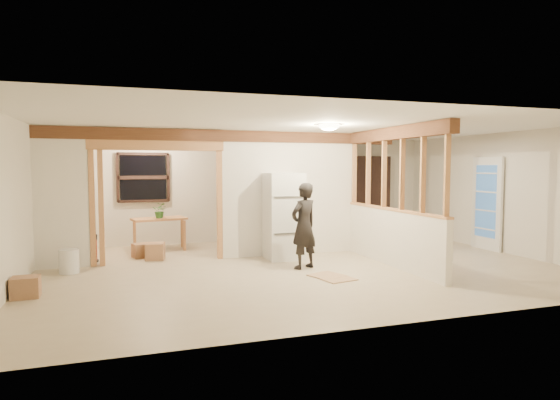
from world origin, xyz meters
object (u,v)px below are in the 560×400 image
object	(u,v)px
woman	(304,226)
shop_vac	(87,249)
refrigerator	(284,216)
bookshelf	(369,196)
work_table	(159,234)

from	to	relation	value
woman	shop_vac	size ratio (longest dim) A/B	2.88
refrigerator	shop_vac	xyz separation A→B (m)	(-3.62, 0.76, -0.57)
bookshelf	shop_vac	bearing A→B (deg)	-167.81
refrigerator	work_table	distance (m)	2.87
refrigerator	woman	distance (m)	0.96
woman	work_table	size ratio (longest dim) A/B	1.36
woman	work_table	world-z (taller)	woman
work_table	bookshelf	distance (m)	5.39
refrigerator	shop_vac	world-z (taller)	refrigerator
refrigerator	bookshelf	xyz separation A→B (m)	(3.08, 2.20, 0.20)
refrigerator	shop_vac	distance (m)	3.74
refrigerator	bookshelf	distance (m)	3.79
woman	shop_vac	distance (m)	4.08
refrigerator	woman	size ratio (longest dim) A/B	1.11
refrigerator	woman	bearing A→B (deg)	-86.80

